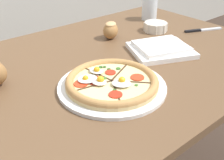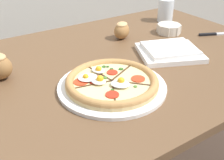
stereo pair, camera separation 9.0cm
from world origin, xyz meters
name	(u,v)px [view 1 (the left image)]	position (x,y,z in m)	size (l,w,h in m)	color
dining_table	(96,85)	(0.00, 0.00, 0.66)	(1.56, 0.96, 0.75)	brown
pizza	(112,83)	(-0.06, -0.16, 0.77)	(0.35, 0.35, 0.05)	white
ramekin_bowl	(156,27)	(0.46, 0.12, 0.77)	(0.12, 0.12, 0.04)	silver
napkin_folded	(161,49)	(0.28, -0.08, 0.76)	(0.30, 0.29, 0.04)	white
bread_piece_near	(111,30)	(0.23, 0.18, 0.79)	(0.11, 0.10, 0.08)	#A3703D
knife_main	(203,30)	(0.64, -0.03, 0.75)	(0.19, 0.10, 0.01)	silver
water_glass	(149,10)	(0.57, 0.27, 0.80)	(0.08, 0.08, 0.12)	white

